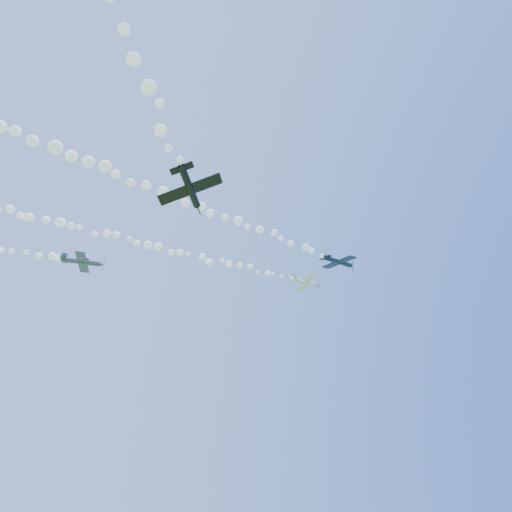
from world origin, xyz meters
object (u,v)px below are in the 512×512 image
object	(u,v)px
plane_navy	(338,262)
plane_grey	(82,262)
plane_black	(190,188)
plane_white	(306,283)

from	to	relation	value
plane_navy	plane_grey	bearing A→B (deg)	158.72
plane_navy	plane_black	size ratio (longest dim) A/B	1.18
plane_white	plane_black	bearing A→B (deg)	-135.23
plane_black	plane_grey	bearing A→B (deg)	51.86
plane_white	plane_navy	distance (m)	12.52
plane_white	plane_black	size ratio (longest dim) A/B	1.03
plane_navy	plane_grey	world-z (taller)	plane_navy
plane_white	plane_grey	distance (m)	45.64
plane_navy	plane_grey	distance (m)	46.76
plane_grey	plane_black	xyz separation A→B (m)	(12.44, -30.86, -8.42)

